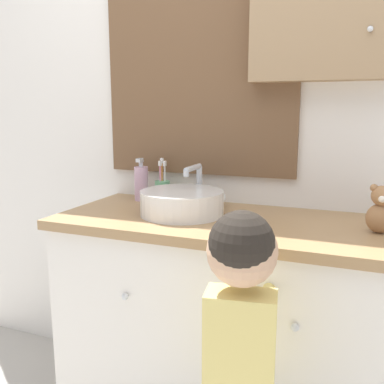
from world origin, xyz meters
name	(u,v)px	position (x,y,z in m)	size (l,w,h in m)	color
wall_back	(254,99)	(0.01, 0.62, 1.29)	(3.20, 0.18, 2.50)	silver
vanity_counter	(227,326)	(0.00, 0.32, 0.43)	(1.27, 0.55, 0.85)	silver
sink_basin	(183,202)	(-0.18, 0.33, 0.90)	(0.32, 0.37, 0.18)	silver
toothbrush_holder	(162,189)	(-0.37, 0.53, 0.90)	(0.06, 0.06, 0.19)	#66B27F
soap_dispenser	(141,183)	(-0.45, 0.50, 0.93)	(0.06, 0.06, 0.19)	#CCA3BC
child_figure	(240,344)	(0.18, -0.14, 0.64)	(0.19, 0.48, 1.00)	slate
teddy_bear	(381,210)	(0.50, 0.33, 0.93)	(0.09, 0.07, 0.16)	#9E7047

